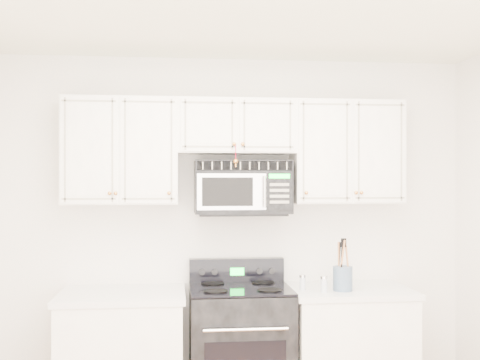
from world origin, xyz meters
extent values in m
cube|color=white|center=(0.00, 1.75, 1.30)|extent=(3.50, 0.01, 2.60)
cube|color=silver|center=(-0.80, 1.44, 0.90)|extent=(0.86, 0.65, 0.04)
cube|color=white|center=(0.80, 1.44, 0.44)|extent=(0.82, 0.63, 0.88)
cube|color=silver|center=(0.80, 1.44, 0.90)|extent=(0.86, 0.65, 0.04)
cube|color=black|center=(0.02, 1.45, 0.46)|extent=(0.70, 0.60, 0.92)
cylinder|color=silver|center=(0.02, 1.12, 0.72)|extent=(0.56, 0.02, 0.02)
cube|color=black|center=(0.02, 1.45, 0.93)|extent=(0.70, 0.60, 0.02)
cube|color=black|center=(0.02, 1.71, 1.01)|extent=(0.70, 0.08, 0.19)
cube|color=#0FF732|center=(0.02, 1.67, 1.01)|extent=(0.10, 0.00, 0.06)
cube|color=white|center=(-0.82, 1.58, 1.90)|extent=(0.80, 0.33, 0.75)
cube|color=white|center=(0.82, 1.58, 1.90)|extent=(0.80, 0.33, 0.75)
cube|color=white|center=(0.00, 1.58, 2.08)|extent=(0.84, 0.33, 0.39)
sphere|color=#C88238|center=(-0.84, 1.40, 1.60)|extent=(0.03, 0.03, 0.03)
sphere|color=#C88238|center=(-0.48, 1.40, 1.60)|extent=(0.03, 0.03, 0.03)
sphere|color=#C88238|center=(0.48, 1.40, 1.60)|extent=(0.03, 0.03, 0.03)
sphere|color=#C88238|center=(0.84, 1.40, 1.60)|extent=(0.03, 0.03, 0.03)
sphere|color=#C88238|center=(-0.03, 1.40, 1.94)|extent=(0.03, 0.03, 0.03)
sphere|color=#C88238|center=(0.03, 1.40, 1.94)|extent=(0.03, 0.03, 0.03)
cylinder|color=red|center=(-0.02, 1.40, 1.88)|extent=(0.00, 0.00, 0.11)
sphere|color=#C88238|center=(-0.02, 1.40, 1.82)|extent=(0.04, 0.04, 0.04)
cube|color=black|center=(0.05, 1.58, 1.64)|extent=(0.69, 0.34, 0.38)
cube|color=gray|center=(0.05, 1.41, 1.79)|extent=(0.67, 0.01, 0.07)
cube|color=#B1B1B3|center=(-0.05, 1.40, 1.61)|extent=(0.48, 0.01, 0.25)
cube|color=black|center=(-0.08, 1.40, 1.61)|extent=(0.36, 0.01, 0.20)
cube|color=black|center=(0.29, 1.40, 1.61)|extent=(0.19, 0.01, 0.25)
cube|color=#0FF732|center=(0.29, 1.39, 1.72)|extent=(0.15, 0.00, 0.03)
cylinder|color=silver|center=(0.18, 1.37, 1.61)|extent=(0.02, 0.02, 0.22)
cylinder|color=#3D5670|center=(0.72, 1.33, 1.00)|extent=(0.14, 0.14, 0.17)
cylinder|color=#AB6D3D|center=(0.76, 1.33, 1.09)|extent=(0.01, 0.01, 0.29)
cylinder|color=black|center=(0.70, 1.36, 1.10)|extent=(0.01, 0.01, 0.32)
cylinder|color=#AB6D3D|center=(0.70, 1.29, 1.11)|extent=(0.01, 0.01, 0.34)
cylinder|color=black|center=(0.76, 1.33, 1.09)|extent=(0.01, 0.01, 0.29)
cylinder|color=#AB6D3D|center=(0.70, 1.36, 1.10)|extent=(0.01, 0.01, 0.32)
cylinder|color=black|center=(0.70, 1.29, 1.11)|extent=(0.01, 0.01, 0.34)
cylinder|color=#B0B2C0|center=(0.45, 1.38, 0.96)|extent=(0.04, 0.04, 0.09)
cylinder|color=silver|center=(0.45, 1.38, 1.02)|extent=(0.04, 0.04, 0.02)
cylinder|color=#B0B2C0|center=(0.58, 1.27, 0.97)|extent=(0.05, 0.05, 0.09)
cylinder|color=silver|center=(0.58, 1.27, 1.02)|extent=(0.05, 0.05, 0.02)
camera|label=1|loc=(-0.44, -2.75, 1.69)|focal=45.00mm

